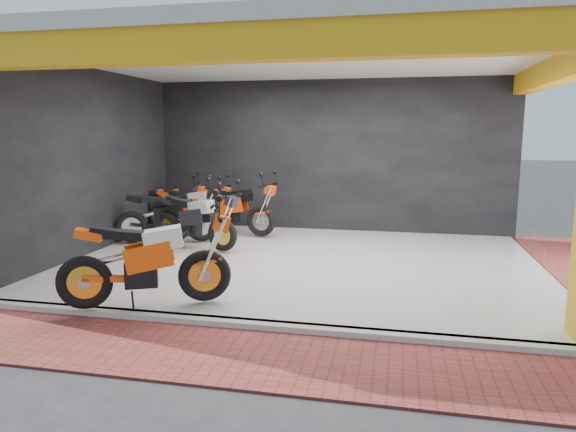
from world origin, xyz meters
name	(u,v)px	position (x,y,z in m)	size (l,w,h in m)	color
ground	(278,302)	(0.00, 0.00, 0.00)	(80.00, 80.00, 0.00)	#2D2D30
showroom_floor	(304,263)	(0.00, 2.00, 0.05)	(8.00, 6.00, 0.10)	white
showroom_ceiling	(305,54)	(0.00, 2.00, 3.60)	(8.40, 6.40, 0.20)	beige
back_wall	(329,158)	(0.00, 5.10, 1.75)	(8.20, 0.20, 3.50)	black
left_wall	(89,164)	(-4.10, 2.00, 1.75)	(0.20, 6.20, 3.50)	black
header_beam_front	(256,43)	(0.00, -1.00, 3.30)	(8.40, 0.30, 0.40)	gold
header_beam_right	(567,67)	(4.00, 2.00, 3.30)	(0.30, 6.40, 0.40)	gold
floor_kerb	(258,326)	(0.00, -1.02, 0.05)	(8.00, 0.20, 0.10)	white
paver_front	(238,356)	(0.00, -1.80, 0.01)	(9.00, 1.40, 0.03)	#993732
moto_hero	(204,251)	(-0.87, -0.50, 0.80)	(2.30, 0.85, 1.41)	#FF510A
moto_row_a	(222,218)	(-1.60, 2.28, 0.75)	(2.13, 0.79, 1.30)	black
moto_row_b	(201,211)	(-2.32, 3.05, 0.76)	(2.15, 0.79, 1.31)	black
moto_row_c	(189,202)	(-3.14, 4.37, 0.72)	(2.04, 0.76, 1.25)	black
moto_row_d	(261,206)	(-1.26, 3.79, 0.78)	(2.23, 0.83, 1.37)	#FF450A
moto_row_e	(217,206)	(-2.31, 3.97, 0.73)	(2.07, 0.77, 1.26)	#E93F09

